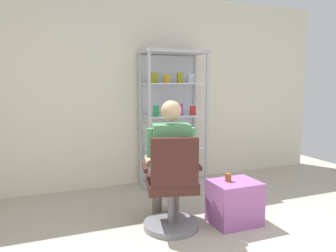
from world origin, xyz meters
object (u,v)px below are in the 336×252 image
(seated_shopkeeper, at_px, (169,157))
(display_cabinet_main, at_px, (172,118))
(tea_glass, at_px, (228,177))
(office_chair, at_px, (172,192))
(storage_crate, at_px, (234,202))

(seated_shopkeeper, bearing_deg, display_cabinet_main, 66.59)
(tea_glass, bearing_deg, display_cabinet_main, 90.56)
(seated_shopkeeper, bearing_deg, tea_glass, -21.37)
(office_chair, xyz_separation_m, tea_glass, (0.60, -0.06, 0.10))
(display_cabinet_main, relative_size, office_chair, 1.98)
(display_cabinet_main, relative_size, tea_glass, 22.71)
(display_cabinet_main, xyz_separation_m, storage_crate, (0.08, -1.51, -0.74))
(storage_crate, bearing_deg, display_cabinet_main, 93.05)
(display_cabinet_main, relative_size, seated_shopkeeper, 1.47)
(display_cabinet_main, height_order, office_chair, display_cabinet_main)
(display_cabinet_main, distance_m, tea_glass, 1.56)
(storage_crate, relative_size, tea_glass, 5.77)
(office_chair, height_order, tea_glass, office_chair)
(display_cabinet_main, bearing_deg, seated_shopkeeper, -113.41)
(seated_shopkeeper, height_order, storage_crate, seated_shopkeeper)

